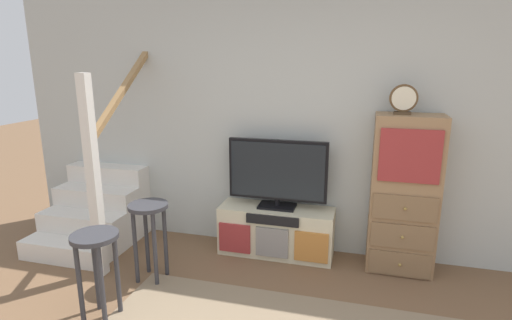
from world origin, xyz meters
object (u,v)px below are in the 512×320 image
(media_console, at_px, (276,231))
(television, at_px, (277,172))
(desk_clock, at_px, (403,99))
(side_cabinet, at_px, (404,195))
(bar_stool_near, at_px, (96,256))
(bar_stool_far, at_px, (149,224))

(media_console, xyz_separation_m, television, (0.00, 0.02, 0.60))
(desk_clock, bearing_deg, media_console, 179.75)
(television, height_order, desk_clock, desk_clock)
(side_cabinet, bearing_deg, media_console, -179.50)
(media_console, xyz_separation_m, bar_stool_near, (-1.05, -1.36, 0.27))
(television, distance_m, side_cabinet, 1.17)
(bar_stool_near, bearing_deg, television, 52.94)
(television, distance_m, bar_stool_far, 1.28)
(bar_stool_near, relative_size, bar_stool_far, 0.97)
(desk_clock, bearing_deg, side_cabinet, 11.09)
(media_console, bearing_deg, bar_stool_far, -142.05)
(bar_stool_near, bearing_deg, desk_clock, 32.44)
(television, relative_size, bar_stool_near, 1.41)
(media_console, height_order, side_cabinet, side_cabinet)
(television, height_order, bar_stool_near, television)
(side_cabinet, bearing_deg, desk_clock, -168.91)
(side_cabinet, xyz_separation_m, bar_stool_near, (-2.21, -1.37, -0.21))
(television, xyz_separation_m, desk_clock, (1.09, -0.03, 0.73))
(media_console, distance_m, bar_stool_near, 1.74)
(media_console, xyz_separation_m, bar_stool_far, (-0.96, -0.75, 0.28))
(side_cabinet, height_order, bar_stool_near, side_cabinet)
(media_console, relative_size, side_cabinet, 0.78)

